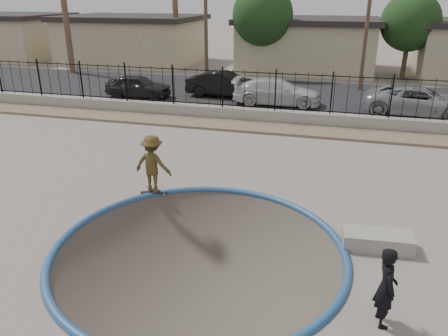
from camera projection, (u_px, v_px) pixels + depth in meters
name	position (u px, v px, depth m)	size (l,w,h in m)	color
ground	(278.00, 135.00, 22.39)	(120.00, 120.00, 2.20)	#71665E
bowl_pit	(199.00, 250.00, 10.33)	(6.84, 6.84, 1.80)	#494038
coping_ring	(199.00, 250.00, 10.33)	(7.04, 7.04, 0.20)	#27507F
rock_strip	(270.00, 128.00, 19.45)	(42.00, 1.60, 0.11)	#8B785B
retaining_wall	(274.00, 117.00, 20.34)	(42.00, 0.45, 0.60)	gray
fence	(275.00, 91.00, 19.90)	(40.00, 0.04, 1.80)	black
street	(291.00, 93.00, 26.45)	(90.00, 8.00, 0.04)	black
house_west_far	(7.00, 35.00, 40.99)	(10.60, 8.60, 3.90)	tan
house_west	(133.00, 39.00, 37.86)	(11.60, 8.60, 3.90)	tan
house_center	(308.00, 44.00, 34.23)	(10.60, 8.60, 3.90)	tan
utility_pole_left	(206.00, 9.00, 27.95)	(1.70, 0.24, 9.00)	#473323
utility_pole_mid	(369.00, 6.00, 25.44)	(1.70, 0.24, 9.50)	#473323
street_tree_left	(263.00, 15.00, 31.00)	(4.32, 4.32, 6.36)	#473323
street_tree_mid	(410.00, 22.00, 29.61)	(3.96, 3.96, 5.83)	#473323
skater	(153.00, 167.00, 12.88)	(1.14, 0.65, 1.76)	brown
skateboard	(154.00, 192.00, 13.19)	(0.85, 0.51, 0.07)	black
videographer	(386.00, 287.00, 7.78)	(0.57, 0.38, 1.57)	black
concrete_ledge	(377.00, 240.00, 10.36)	(1.60, 0.70, 0.40)	gray
car_a	(138.00, 86.00, 25.13)	(1.51, 3.75, 1.28)	black
car_b	(225.00, 84.00, 25.27)	(1.52, 4.35, 1.43)	black
car_c	(277.00, 92.00, 23.50)	(1.92, 4.73, 1.37)	silver
car_d	(419.00, 101.00, 21.35)	(2.37, 5.13, 1.43)	#999EA2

